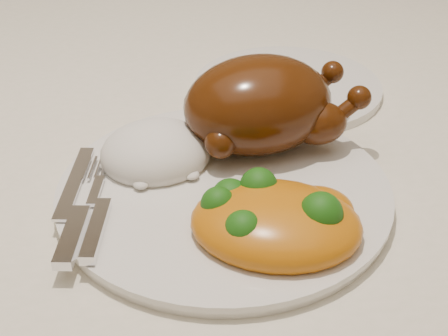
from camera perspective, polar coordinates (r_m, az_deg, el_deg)
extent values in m
cube|color=brown|center=(0.72, -11.66, 1.28)|extent=(1.60, 0.90, 0.04)
cube|color=#F1E6D0|center=(0.71, -11.88, 2.93)|extent=(1.72, 1.02, 0.01)
cube|color=#F1E6D0|center=(1.21, -11.51, 11.58)|extent=(1.72, 0.01, 0.18)
cylinder|color=white|center=(0.59, 0.00, -2.17)|extent=(0.31, 0.31, 0.01)
cylinder|color=white|center=(0.78, 5.80, 7.43)|extent=(0.24, 0.24, 0.01)
ellipsoid|color=#4B2008|center=(0.62, 3.12, 5.82)|extent=(0.16, 0.13, 0.10)
ellipsoid|color=#4B2008|center=(0.61, 2.28, 7.33)|extent=(0.08, 0.06, 0.04)
ellipsoid|color=#4B2008|center=(0.62, 8.62, 4.08)|extent=(0.06, 0.04, 0.04)
sphere|color=#4B2008|center=(0.63, 12.26, 6.31)|extent=(0.02, 0.02, 0.02)
ellipsoid|color=#4B2008|center=(0.67, 6.48, 6.57)|extent=(0.06, 0.04, 0.04)
sphere|color=#4B2008|center=(0.68, 9.89, 8.63)|extent=(0.02, 0.02, 0.02)
sphere|color=#4B2008|center=(0.59, -0.33, 2.32)|extent=(0.03, 0.03, 0.03)
sphere|color=#4B2008|center=(0.65, -2.11, 5.41)|extent=(0.03, 0.03, 0.03)
ellipsoid|color=white|center=(0.61, -6.23, 1.40)|extent=(0.12, 0.11, 0.06)
ellipsoid|color=orange|center=(0.52, 4.76, -5.12)|extent=(0.17, 0.15, 0.05)
ellipsoid|color=orange|center=(0.54, 8.42, -3.88)|extent=(0.07, 0.06, 0.03)
ellipsoid|color=#1A420B|center=(0.52, -0.54, -3.37)|extent=(0.03, 0.03, 0.03)
ellipsoid|color=#1A420B|center=(0.50, 1.76, -5.60)|extent=(0.03, 0.03, 0.03)
ellipsoid|color=#1A420B|center=(0.55, 3.66, -2.73)|extent=(0.04, 0.04, 0.03)
ellipsoid|color=#1A420B|center=(0.51, 8.82, -4.30)|extent=(0.04, 0.04, 0.04)
ellipsoid|color=#1A420B|center=(0.54, 0.57, -2.43)|extent=(0.03, 0.03, 0.03)
ellipsoid|color=#1A420B|center=(0.54, 3.18, -1.85)|extent=(0.03, 0.03, 0.04)
ellipsoid|color=#1A420B|center=(0.51, 5.10, -5.30)|extent=(0.03, 0.03, 0.03)
cube|color=silver|center=(0.60, -13.50, -1.24)|extent=(0.04, 0.12, 0.00)
cube|color=silver|center=(0.53, -13.71, -6.10)|extent=(0.03, 0.07, 0.01)
cube|color=silver|center=(0.53, -11.61, -5.58)|extent=(0.03, 0.08, 0.01)
cube|color=silver|center=(0.59, -11.66, -0.98)|extent=(0.03, 0.08, 0.00)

